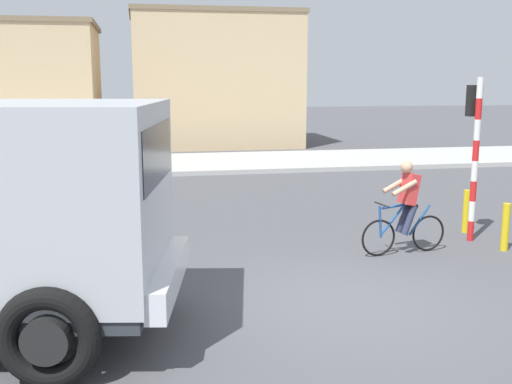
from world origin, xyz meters
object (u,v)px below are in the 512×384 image
(cyclist, at_px, (406,208))
(traffic_light_pole, at_px, (475,136))
(bollard_far, at_px, (466,211))
(bollard_near, at_px, (505,227))
(pedestrian_near_kerb, at_px, (124,167))

(cyclist, distance_m, traffic_light_pole, 2.18)
(cyclist, height_order, bollard_far, cyclist)
(bollard_near, xyz_separation_m, bollard_far, (0.00, 1.40, 0.00))
(cyclist, relative_size, pedestrian_near_kerb, 1.06)
(cyclist, height_order, pedestrian_near_kerb, cyclist)
(traffic_light_pole, height_order, bollard_far, traffic_light_pole)
(bollard_near, bearing_deg, cyclist, 174.84)
(bollard_near, bearing_deg, bollard_far, 90.00)
(cyclist, relative_size, traffic_light_pole, 0.54)
(bollard_far, bearing_deg, traffic_light_pole, -114.08)
(traffic_light_pole, distance_m, bollard_far, 1.72)
(pedestrian_near_kerb, height_order, bollard_near, pedestrian_near_kerb)
(pedestrian_near_kerb, xyz_separation_m, bollard_near, (7.07, -6.64, -0.40))
(traffic_light_pole, xyz_separation_m, bollard_far, (0.24, 0.55, -1.62))
(cyclist, xyz_separation_m, bollard_near, (1.93, -0.17, -0.41))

